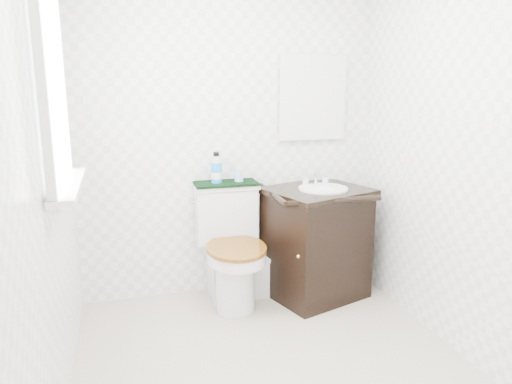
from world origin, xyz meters
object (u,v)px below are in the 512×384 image
toilet (230,253)px  vanity (316,240)px  trash_bin (263,275)px  mouthwash_bottle (216,169)px  cup (239,176)px

toilet → vanity: vanity is taller
toilet → vanity: size_ratio=0.92×
trash_bin → mouthwash_bottle: bearing=165.1°
cup → trash_bin: bearing=-29.4°
vanity → trash_bin: bearing=164.7°
toilet → cup: cup is taller
cup → vanity: bearing=-19.8°
vanity → mouthwash_bottle: mouthwash_bottle is taller
toilet → trash_bin: toilet is taller
vanity → cup: cup is taller
toilet → mouthwash_bottle: size_ratio=3.83×
trash_bin → cup: bearing=150.6°
toilet → mouthwash_bottle: 0.61m
trash_bin → cup: size_ratio=3.87×
vanity → cup: (-0.54, 0.19, 0.47)m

